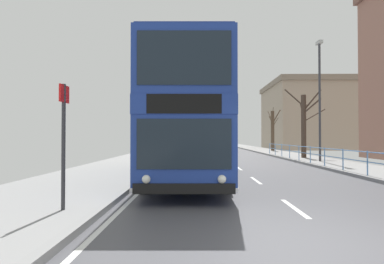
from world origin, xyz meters
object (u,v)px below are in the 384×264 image
at_px(street_lamp_far_side, 320,91).
at_px(bus_stop_sign_near, 64,132).
at_px(double_decker_bus_main, 187,120).
at_px(bare_tree_far_01, 304,123).
at_px(bare_tree_far_02, 273,130).
at_px(background_building_01, 309,116).

bearing_deg(street_lamp_far_side, bus_stop_sign_near, -127.36).
xyz_separation_m(double_decker_bus_main, bare_tree_far_01, (8.35, 11.48, 0.39)).
relative_size(street_lamp_far_side, bare_tree_far_02, 1.56).
xyz_separation_m(bare_tree_far_01, background_building_01, (8.32, 22.71, 2.08)).
bearing_deg(background_building_01, bus_stop_sign_near, -115.39).
bearing_deg(street_lamp_far_side, bare_tree_far_02, 86.75).
bearing_deg(street_lamp_far_side, bare_tree_far_01, 86.35).
height_order(bus_stop_sign_near, bare_tree_far_01, bare_tree_far_01).
distance_m(bus_stop_sign_near, street_lamp_far_side, 17.53).
xyz_separation_m(bus_stop_sign_near, background_building_01, (19.06, 40.15, 3.02)).
relative_size(bus_stop_sign_near, background_building_01, 0.19).
distance_m(bare_tree_far_01, background_building_01, 24.27).
relative_size(bare_tree_far_02, background_building_01, 0.35).
distance_m(double_decker_bus_main, bus_stop_sign_near, 6.45).
relative_size(bare_tree_far_01, background_building_01, 0.38).
relative_size(double_decker_bus_main, background_building_01, 0.77).
height_order(bare_tree_far_01, background_building_01, background_building_01).
bearing_deg(double_decker_bus_main, street_lamp_far_side, 43.85).
xyz_separation_m(bare_tree_far_02, background_building_01, (7.61, 9.85, 2.25)).
height_order(bus_stop_sign_near, street_lamp_far_side, street_lamp_far_side).
bearing_deg(bare_tree_far_02, double_decker_bus_main, -110.40).
bearing_deg(background_building_01, bare_tree_far_02, -127.71).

